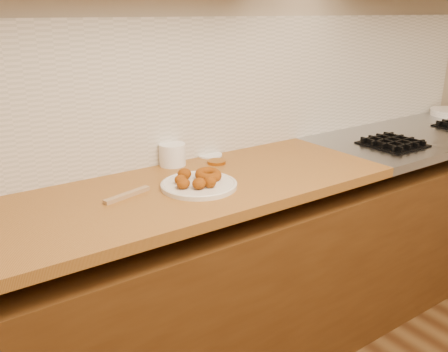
{
  "coord_description": "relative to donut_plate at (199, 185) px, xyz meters",
  "views": [
    {
      "loc": [
        -1.16,
        0.24,
        1.52
      ],
      "look_at": [
        -0.19,
        1.63,
        0.93
      ],
      "focal_mm": 38.0,
      "sensor_mm": 36.0,
      "label": 1
    }
  ],
  "objects": [
    {
      "name": "donut_plate",
      "position": [
        0.0,
        0.0,
        0.0
      ],
      "size": [
        0.28,
        0.28,
        0.02
      ],
      "primitive_type": "cylinder",
      "color": "silver",
      "rests_on": "butcher_block"
    },
    {
      "name": "plastic_tub",
      "position": [
        0.05,
        0.29,
        0.04
      ],
      "size": [
        0.14,
        0.14,
        0.09
      ],
      "primitive_type": "cylinder",
      "rotation": [
        0.0,
        0.0,
        -0.28
      ],
      "color": "white",
      "rests_on": "butcher_block"
    },
    {
      "name": "fried_dough_chunks",
      "position": [
        -0.03,
        -0.01,
        0.03
      ],
      "size": [
        0.15,
        0.2,
        0.04
      ],
      "color": "#8D420A",
      "rests_on": "donut_plate"
    },
    {
      "name": "ring_donut",
      "position": [
        0.05,
        0.02,
        0.03
      ],
      "size": [
        0.14,
        0.14,
        0.05
      ],
      "primitive_type": "torus",
      "rotation": [
        0.1,
        0.0,
        0.43
      ],
      "color": "#8D420A",
      "rests_on": "donut_plate"
    },
    {
      "name": "wooden_utensil",
      "position": [
        -0.26,
        0.06,
        -0.0
      ],
      "size": [
        0.19,
        0.07,
        0.01
      ],
      "primitive_type": "cube",
      "rotation": [
        0.0,
        0.0,
        0.27
      ],
      "color": "#A27E54",
      "rests_on": "butcher_block"
    },
    {
      "name": "tub_lid",
      "position": [
        0.26,
        0.32,
        -0.0
      ],
      "size": [
        0.14,
        0.14,
        0.01
      ],
      "primitive_type": "cylinder",
      "rotation": [
        0.0,
        0.0,
        -0.26
      ],
      "color": "white",
      "rests_on": "butcher_block"
    },
    {
      "name": "base_cabinet",
      "position": [
        0.29,
        0.04,
        -0.52
      ],
      "size": [
        3.6,
        0.6,
        0.77
      ],
      "primitive_type": "cube",
      "color": "#4F2E11",
      "rests_on": "floor"
    },
    {
      "name": "brass_jar_lid",
      "position": [
        0.22,
        0.2,
        -0.0
      ],
      "size": [
        0.09,
        0.09,
        0.01
      ],
      "primitive_type": "cylinder",
      "rotation": [
        0.0,
        0.0,
        -0.16
      ],
      "color": "#B56E1D",
      "rests_on": "butcher_block"
    },
    {
      "name": "backsplash",
      "position": [
        0.29,
        0.34,
        0.29
      ],
      "size": [
        3.6,
        0.02,
        0.6
      ],
      "primitive_type": "cube",
      "color": "silver",
      "rests_on": "wall_back"
    },
    {
      "name": "stovetop",
      "position": [
        1.44,
        0.04,
        -0.03
      ],
      "size": [
        1.3,
        0.62,
        0.04
      ],
      "primitive_type": "cube",
      "color": "#9EA0A5",
      "rests_on": "base_cabinet"
    },
    {
      "name": "butcher_block",
      "position": [
        -0.36,
        0.04,
        -0.03
      ],
      "size": [
        2.3,
        0.62,
        0.04
      ],
      "primitive_type": "cube",
      "color": "#98642B",
      "rests_on": "base_cabinet"
    },
    {
      "name": "wall_back",
      "position": [
        0.29,
        0.35,
        0.44
      ],
      "size": [
        4.0,
        0.02,
        2.7
      ],
      "primitive_type": "cube",
      "color": "#B6A88E",
      "rests_on": "ground"
    },
    {
      "name": "burner_grates",
      "position": [
        1.42,
        -0.04,
        0.0
      ],
      "size": [
        0.91,
        0.26,
        0.03
      ],
      "color": "black",
      "rests_on": "stovetop"
    }
  ]
}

